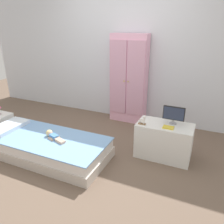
{
  "coord_description": "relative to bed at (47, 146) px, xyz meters",
  "views": [
    {
      "loc": [
        1.58,
        -2.47,
        1.81
      ],
      "look_at": [
        0.32,
        0.32,
        0.59
      ],
      "focal_mm": 35.85,
      "sensor_mm": 36.0,
      "label": 1
    }
  ],
  "objects": [
    {
      "name": "tv_stand",
      "position": [
        1.56,
        0.67,
        0.11
      ],
      "size": [
        0.77,
        0.41,
        0.51
      ],
      "primitive_type": "cube",
      "color": "silver",
      "rests_on": "ground_plane"
    },
    {
      "name": "tv_monitor",
      "position": [
        1.64,
        0.74,
        0.51
      ],
      "size": [
        0.29,
        0.1,
        0.25
      ],
      "color": "#99999E",
      "rests_on": "tv_stand"
    },
    {
      "name": "back_wall",
      "position": [
        0.46,
        1.85,
        1.21
      ],
      "size": [
        6.4,
        0.05,
        2.7
      ],
      "primitive_type": "cube",
      "color": "silver",
      "rests_on": "ground_plane"
    },
    {
      "name": "doll",
      "position": [
        0.1,
        0.03,
        0.19
      ],
      "size": [
        0.38,
        0.19,
        0.1
      ],
      "color": "#4C84C6",
      "rests_on": "bed"
    },
    {
      "name": "rocking_horse_toy",
      "position": [
        1.27,
        0.55,
        0.42
      ],
      "size": [
        0.11,
        0.04,
        0.13
      ],
      "color": "#8E6642",
      "rests_on": "tv_stand"
    },
    {
      "name": "ground_plane",
      "position": [
        0.46,
        0.28,
        -0.15
      ],
      "size": [
        10.0,
        10.0,
        0.02
      ],
      "primitive_type": "cube",
      "color": "brown"
    },
    {
      "name": "bed",
      "position": [
        0.0,
        0.0,
        0.0
      ],
      "size": [
        1.82,
        0.81,
        0.29
      ],
      "color": "beige",
      "rests_on": "ground_plane"
    },
    {
      "name": "book_yellow",
      "position": [
        1.61,
        0.58,
        0.37
      ],
      "size": [
        0.14,
        0.1,
        0.02
      ],
      "primitive_type": "cube",
      "color": "gold",
      "rests_on": "tv_stand"
    },
    {
      "name": "nightstand",
      "position": [
        -1.17,
        0.22,
        0.04
      ],
      "size": [
        0.33,
        0.33,
        0.36
      ],
      "primitive_type": "cube",
      "color": "white",
      "rests_on": "ground_plane"
    },
    {
      "name": "wardrobe",
      "position": [
        0.63,
        1.68,
        0.68
      ],
      "size": [
        0.68,
        0.28,
        1.65
      ],
      "color": "#EFADCC",
      "rests_on": "ground_plane"
    },
    {
      "name": "pillow",
      "position": [
        -0.71,
        0.0,
        0.18
      ],
      "size": [
        0.32,
        0.58,
        0.06
      ],
      "primitive_type": "cube",
      "color": "silver",
      "rests_on": "bed"
    }
  ]
}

